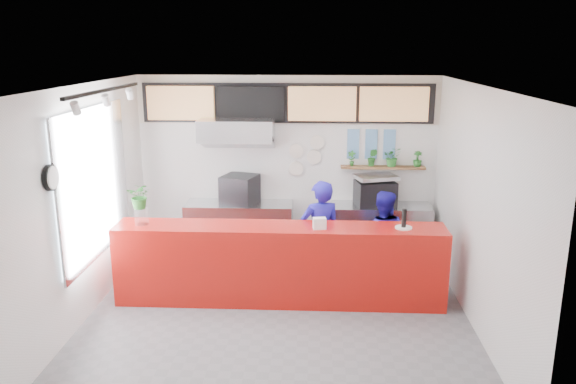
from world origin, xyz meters
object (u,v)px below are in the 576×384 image
at_px(staff_center, 320,236).
at_px(pepper_mill, 404,218).
at_px(panini_oven, 240,189).
at_px(service_counter, 280,264).
at_px(staff_right, 382,239).
at_px(espresso_machine, 375,193).

xyz_separation_m(staff_center, pepper_mill, (1.11, -0.46, 0.42)).
relative_size(panini_oven, pepper_mill, 2.13).
distance_m(service_counter, staff_center, 0.76).
bearing_deg(staff_right, espresso_machine, -82.89).
relative_size(service_counter, staff_center, 2.76).
relative_size(panini_oven, staff_center, 0.33).
distance_m(panini_oven, espresso_machine, 2.25).
xyz_separation_m(espresso_machine, staff_center, (-0.91, -1.35, -0.29)).
xyz_separation_m(service_counter, staff_center, (0.56, 0.45, 0.27)).
xyz_separation_m(service_counter, staff_right, (1.46, 0.63, 0.17)).
xyz_separation_m(staff_center, staff_right, (0.90, 0.18, -0.09)).
bearing_deg(staff_right, panini_oven, -20.19).
height_order(panini_oven, espresso_machine, panini_oven).
relative_size(service_counter, pepper_mill, 18.00).
bearing_deg(panini_oven, pepper_mill, -18.91).
bearing_deg(espresso_machine, service_counter, -140.97).
distance_m(staff_center, staff_right, 0.93).
distance_m(service_counter, panini_oven, 2.05).
height_order(panini_oven, staff_center, staff_center).
xyz_separation_m(service_counter, espresso_machine, (1.47, 1.80, 0.55)).
bearing_deg(pepper_mill, espresso_machine, 96.20).
bearing_deg(service_counter, panini_oven, 113.44).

